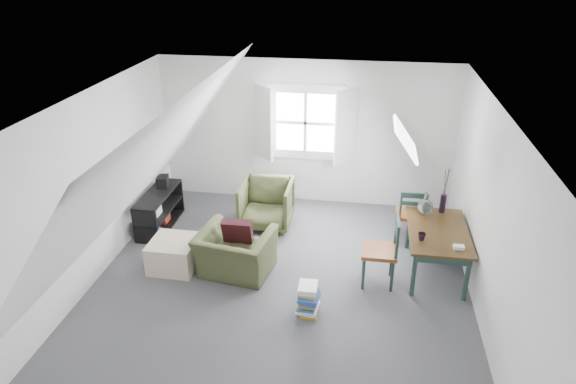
% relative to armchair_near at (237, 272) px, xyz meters
% --- Properties ---
extents(floor, '(5.50, 5.50, 0.00)m').
position_rel_armchair_near_xyz_m(floor, '(0.65, -0.32, 0.00)').
color(floor, '#46464A').
rests_on(floor, ground).
extents(ceiling, '(5.50, 5.50, 0.00)m').
position_rel_armchair_near_xyz_m(ceiling, '(0.65, -0.32, 2.50)').
color(ceiling, white).
rests_on(ceiling, wall_back).
extents(wall_back, '(5.00, 0.00, 5.00)m').
position_rel_armchair_near_xyz_m(wall_back, '(0.65, 2.43, 1.25)').
color(wall_back, silver).
rests_on(wall_back, ground).
extents(wall_front, '(5.00, 0.00, 5.00)m').
position_rel_armchair_near_xyz_m(wall_front, '(0.65, -3.07, 1.25)').
color(wall_front, silver).
rests_on(wall_front, ground).
extents(wall_left, '(0.00, 5.50, 5.50)m').
position_rel_armchair_near_xyz_m(wall_left, '(-1.85, -0.32, 1.25)').
color(wall_left, silver).
rests_on(wall_left, ground).
extents(wall_right, '(0.00, 5.50, 5.50)m').
position_rel_armchair_near_xyz_m(wall_right, '(3.15, -0.32, 1.25)').
color(wall_right, silver).
rests_on(wall_right, ground).
extents(slope_left, '(3.19, 5.50, 4.48)m').
position_rel_armchair_near_xyz_m(slope_left, '(-0.90, -0.32, 1.78)').
color(slope_left, white).
rests_on(slope_left, wall_left).
extents(slope_right, '(3.19, 5.50, 4.48)m').
position_rel_armchair_near_xyz_m(slope_right, '(2.20, -0.32, 1.78)').
color(slope_right, white).
rests_on(slope_right, wall_right).
extents(dormer_window, '(1.71, 0.35, 1.30)m').
position_rel_armchair_near_xyz_m(dormer_window, '(0.65, 2.36, 1.45)').
color(dormer_window, white).
rests_on(dormer_window, wall_back).
extents(skylight, '(0.35, 0.75, 0.47)m').
position_rel_armchair_near_xyz_m(skylight, '(2.20, 0.98, 1.75)').
color(skylight, white).
rests_on(skylight, slope_right).
extents(armchair_near, '(1.10, 1.00, 0.63)m').
position_rel_armchair_near_xyz_m(armchair_near, '(0.00, 0.00, 0.00)').
color(armchair_near, '#3A4022').
rests_on(armchair_near, floor).
extents(armchair_far, '(0.81, 0.83, 0.75)m').
position_rel_armchair_near_xyz_m(armchair_far, '(0.15, 1.41, 0.00)').
color(armchair_far, '#3A4022').
rests_on(armchair_far, floor).
extents(throw_pillow, '(0.41, 0.24, 0.43)m').
position_rel_armchair_near_xyz_m(throw_pillow, '(0.00, 0.15, 0.56)').
color(throw_pillow, '#330D14').
rests_on(throw_pillow, armchair_near).
extents(ottoman, '(0.64, 0.64, 0.42)m').
position_rel_armchair_near_xyz_m(ottoman, '(-0.89, -0.00, 0.21)').
color(ottoman, '#C7B195').
rests_on(ottoman, floor).
extents(dining_table, '(0.80, 1.33, 0.67)m').
position_rel_armchair_near_xyz_m(dining_table, '(2.72, 0.44, 0.58)').
color(dining_table, '#35210C').
rests_on(dining_table, floor).
extents(demijohn, '(0.22, 0.22, 0.31)m').
position_rel_armchair_near_xyz_m(demijohn, '(2.57, 0.89, 0.79)').
color(demijohn, silver).
rests_on(demijohn, dining_table).
extents(vase_twigs, '(0.09, 0.10, 0.68)m').
position_rel_armchair_near_xyz_m(vase_twigs, '(2.82, 0.99, 0.82)').
color(vase_twigs, black).
rests_on(vase_twigs, dining_table).
extents(cup, '(0.13, 0.13, 0.10)m').
position_rel_armchair_near_xyz_m(cup, '(2.47, 0.14, 0.67)').
color(cup, black).
rests_on(cup, dining_table).
extents(paper_box, '(0.13, 0.09, 0.04)m').
position_rel_armchair_near_xyz_m(paper_box, '(2.92, -0.01, 0.69)').
color(paper_box, white).
rests_on(paper_box, dining_table).
extents(dining_chair_far, '(0.42, 0.42, 0.90)m').
position_rel_armchair_near_xyz_m(dining_chair_far, '(2.41, 1.23, 0.47)').
color(dining_chair_far, brown).
rests_on(dining_chair_far, floor).
extents(dining_chair_near, '(0.46, 0.46, 0.98)m').
position_rel_armchair_near_xyz_m(dining_chair_near, '(1.98, 0.07, 0.51)').
color(dining_chair_near, brown).
rests_on(dining_chair_near, floor).
extents(media_shelf, '(0.39, 1.16, 0.60)m').
position_rel_armchair_near_xyz_m(media_shelf, '(-1.54, 1.05, 0.27)').
color(media_shelf, black).
rests_on(media_shelf, floor).
extents(electronics_box, '(0.22, 0.27, 0.19)m').
position_rel_armchair_near_xyz_m(electronics_box, '(-1.54, 1.34, 0.68)').
color(electronics_box, black).
rests_on(electronics_box, media_shelf).
extents(magazine_stack, '(0.30, 0.35, 0.40)m').
position_rel_armchair_near_xyz_m(magazine_stack, '(1.10, -0.72, 0.20)').
color(magazine_stack, '#B29933').
rests_on(magazine_stack, floor).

